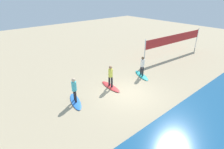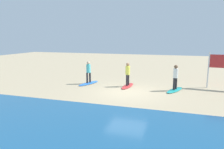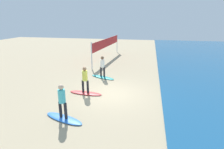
{
  "view_description": "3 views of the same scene",
  "coord_description": "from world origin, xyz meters",
  "px_view_note": "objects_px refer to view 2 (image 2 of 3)",
  "views": [
    {
      "loc": [
        8.03,
        7.53,
        6.67
      ],
      "look_at": [
        0.52,
        -1.21,
        1.24
      ],
      "focal_mm": 28.96,
      "sensor_mm": 36.0,
      "label": 1
    },
    {
      "loc": [
        -3.04,
        12.87,
        3.52
      ],
      "look_at": [
        1.33,
        -1.0,
        0.93
      ],
      "focal_mm": 33.78,
      "sensor_mm": 36.0,
      "label": 2
    },
    {
      "loc": [
        10.08,
        2.17,
        4.5
      ],
      "look_at": [
        -0.39,
        -0.06,
        1.13
      ],
      "focal_mm": 28.75,
      "sensor_mm": 36.0,
      "label": 3
    }
  ],
  "objects_px": {
    "surfboard_blue": "(89,83)",
    "surfer_red": "(128,72)",
    "surfer_teal": "(175,75)",
    "surfer_blue": "(88,70)",
    "surfboard_red": "(128,86)",
    "surfboard_teal": "(175,90)"
  },
  "relations": [
    {
      "from": "surfer_red",
      "to": "surfer_blue",
      "type": "relative_size",
      "value": 1.0
    },
    {
      "from": "surfer_teal",
      "to": "surfer_blue",
      "type": "xyz_separation_m",
      "value": [
        6.3,
        -0.2,
        0.0
      ]
    },
    {
      "from": "surfer_blue",
      "to": "surfer_teal",
      "type": "bearing_deg",
      "value": 178.22
    },
    {
      "from": "surfer_red",
      "to": "surfer_blue",
      "type": "bearing_deg",
      "value": 0.54
    },
    {
      "from": "surfboard_teal",
      "to": "surfer_teal",
      "type": "xyz_separation_m",
      "value": [
        0.0,
        0.0,
        0.99
      ]
    },
    {
      "from": "surfboard_red",
      "to": "surfer_red",
      "type": "relative_size",
      "value": 1.28
    },
    {
      "from": "surfboard_teal",
      "to": "surfer_blue",
      "type": "bearing_deg",
      "value": -69.56
    },
    {
      "from": "surfboard_teal",
      "to": "surfer_red",
      "type": "relative_size",
      "value": 1.28
    },
    {
      "from": "surfboard_red",
      "to": "surfer_blue",
      "type": "bearing_deg",
      "value": -85.03
    },
    {
      "from": "surfboard_blue",
      "to": "surfer_blue",
      "type": "height_order",
      "value": "surfer_blue"
    },
    {
      "from": "surfboard_red",
      "to": "surfer_teal",
      "type": "bearing_deg",
      "value": 90.5
    },
    {
      "from": "surfboard_blue",
      "to": "surfer_blue",
      "type": "xyz_separation_m",
      "value": [
        0.0,
        -0.0,
        0.99
      ]
    },
    {
      "from": "surfboard_teal",
      "to": "surfer_blue",
      "type": "distance_m",
      "value": 6.39
    },
    {
      "from": "surfer_teal",
      "to": "surfer_blue",
      "type": "height_order",
      "value": "same"
    },
    {
      "from": "surfboard_blue",
      "to": "surfer_red",
      "type": "bearing_deg",
      "value": 107.9
    },
    {
      "from": "surfer_red",
      "to": "surfboard_blue",
      "type": "height_order",
      "value": "surfer_red"
    },
    {
      "from": "surfboard_teal",
      "to": "surfboard_blue",
      "type": "bearing_deg",
      "value": -69.56
    },
    {
      "from": "surfboard_red",
      "to": "surfer_red",
      "type": "height_order",
      "value": "surfer_red"
    },
    {
      "from": "surfer_blue",
      "to": "surfboard_red",
      "type": "bearing_deg",
      "value": -179.46
    },
    {
      "from": "surfer_teal",
      "to": "surfer_red",
      "type": "relative_size",
      "value": 1.0
    },
    {
      "from": "surfboard_red",
      "to": "surfboard_teal",
      "type": "bearing_deg",
      "value": 90.5
    },
    {
      "from": "surfboard_red",
      "to": "surfboard_blue",
      "type": "xyz_separation_m",
      "value": [
        3.03,
        0.03,
        0.0
      ]
    }
  ]
}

